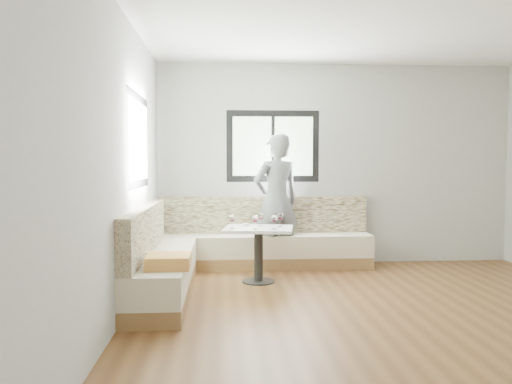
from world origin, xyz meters
TOP-DOWN VIEW (x-y plane):
  - room at (-0.08, 0.08)m, footprint 5.01×5.01m
  - banquette at (-1.59, 1.62)m, footprint 2.90×2.80m
  - table at (-1.18, 1.38)m, footprint 0.88×0.74m
  - person at (-0.89, 2.14)m, footprint 0.77×0.64m
  - olive_ramekin at (-1.33, 1.53)m, footprint 0.09×0.09m
  - wine_glass_a at (-1.49, 1.31)m, footprint 0.08×0.08m
  - wine_glass_b at (-1.23, 1.21)m, footprint 0.08×0.08m
  - wine_glass_c at (-1.01, 1.22)m, footprint 0.08×0.08m
  - wine_glass_d at (-1.14, 1.49)m, footprint 0.08×0.08m
  - wine_glass_e at (-0.91, 1.46)m, footprint 0.08×0.08m

SIDE VIEW (x-z plane):
  - banquette at x=-1.59m, z-range -0.14..0.81m
  - table at x=-1.18m, z-range 0.16..0.82m
  - olive_ramekin at x=-1.33m, z-range 0.65..0.69m
  - wine_glass_a at x=-1.49m, z-range 0.69..0.86m
  - wine_glass_b at x=-1.23m, z-range 0.69..0.86m
  - wine_glass_c at x=-1.01m, z-range 0.69..0.86m
  - wine_glass_d at x=-1.14m, z-range 0.69..0.86m
  - wine_glass_e at x=-0.91m, z-range 0.69..0.86m
  - person at x=-0.89m, z-range 0.00..1.81m
  - room at x=-0.08m, z-range 0.01..2.82m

